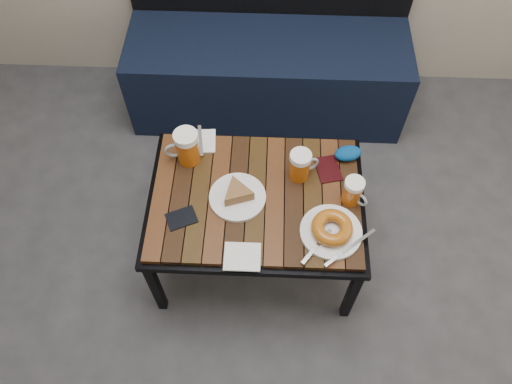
{
  "coord_description": "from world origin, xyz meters",
  "views": [
    {
      "loc": [
        -0.1,
        -0.19,
        2.09
      ],
      "look_at": [
        -0.14,
        0.83,
        0.5
      ],
      "focal_mm": 35.0,
      "sensor_mm": 36.0,
      "label": 1
    }
  ],
  "objects_px": {
    "bench": "(268,65)",
    "plate_pie": "(237,195)",
    "passport_navy": "(181,218)",
    "cafe_table": "(256,202)",
    "passport_burgundy": "(328,169)",
    "knit_pouch": "(348,153)",
    "beer_mug_centre": "(300,165)",
    "beer_mug_left": "(187,147)",
    "beer_mug_right": "(353,191)",
    "plate_bagel": "(332,230)"
  },
  "relations": [
    {
      "from": "beer_mug_centre",
      "to": "beer_mug_right",
      "type": "bearing_deg",
      "value": -50.68
    },
    {
      "from": "bench",
      "to": "passport_burgundy",
      "type": "height_order",
      "value": "bench"
    },
    {
      "from": "cafe_table",
      "to": "knit_pouch",
      "type": "bearing_deg",
      "value": 29.29
    },
    {
      "from": "passport_burgundy",
      "to": "plate_bagel",
      "type": "bearing_deg",
      "value": -103.73
    },
    {
      "from": "bench",
      "to": "plate_pie",
      "type": "relative_size",
      "value": 6.43
    },
    {
      "from": "beer_mug_centre",
      "to": "passport_navy",
      "type": "bearing_deg",
      "value": -175.88
    },
    {
      "from": "cafe_table",
      "to": "passport_burgundy",
      "type": "xyz_separation_m",
      "value": [
        0.28,
        0.14,
        0.05
      ]
    },
    {
      "from": "passport_navy",
      "to": "knit_pouch",
      "type": "distance_m",
      "value": 0.71
    },
    {
      "from": "beer_mug_centre",
      "to": "plate_bagel",
      "type": "bearing_deg",
      "value": -87.7
    },
    {
      "from": "knit_pouch",
      "to": "bench",
      "type": "bearing_deg",
      "value": 114.82
    },
    {
      "from": "beer_mug_right",
      "to": "passport_navy",
      "type": "relative_size",
      "value": 1.1
    },
    {
      "from": "passport_navy",
      "to": "knit_pouch",
      "type": "height_order",
      "value": "knit_pouch"
    },
    {
      "from": "beer_mug_right",
      "to": "passport_navy",
      "type": "distance_m",
      "value": 0.65
    },
    {
      "from": "beer_mug_left",
      "to": "beer_mug_right",
      "type": "distance_m",
      "value": 0.66
    },
    {
      "from": "passport_navy",
      "to": "knit_pouch",
      "type": "xyz_separation_m",
      "value": [
        0.63,
        0.31,
        0.02
      ]
    },
    {
      "from": "plate_bagel",
      "to": "passport_navy",
      "type": "distance_m",
      "value": 0.56
    },
    {
      "from": "beer_mug_left",
      "to": "beer_mug_right",
      "type": "xyz_separation_m",
      "value": [
        0.64,
        -0.17,
        -0.02
      ]
    },
    {
      "from": "beer_mug_left",
      "to": "passport_burgundy",
      "type": "xyz_separation_m",
      "value": [
        0.56,
        -0.03,
        -0.07
      ]
    },
    {
      "from": "beer_mug_centre",
      "to": "beer_mug_right",
      "type": "xyz_separation_m",
      "value": [
        0.2,
        -0.11,
        -0.01
      ]
    },
    {
      "from": "beer_mug_left",
      "to": "plate_pie",
      "type": "bearing_deg",
      "value": 129.9
    },
    {
      "from": "bench",
      "to": "passport_navy",
      "type": "height_order",
      "value": "bench"
    },
    {
      "from": "cafe_table",
      "to": "passport_navy",
      "type": "bearing_deg",
      "value": -157.97
    },
    {
      "from": "beer_mug_left",
      "to": "plate_bagel",
      "type": "relative_size",
      "value": 0.56
    },
    {
      "from": "plate_pie",
      "to": "plate_bagel",
      "type": "xyz_separation_m",
      "value": [
        0.35,
        -0.14,
        0.0
      ]
    },
    {
      "from": "bench",
      "to": "beer_mug_centre",
      "type": "xyz_separation_m",
      "value": [
        0.14,
        -0.83,
        0.27
      ]
    },
    {
      "from": "beer_mug_left",
      "to": "bench",
      "type": "bearing_deg",
      "value": -120.95
    },
    {
      "from": "plate_bagel",
      "to": "passport_burgundy",
      "type": "height_order",
      "value": "plate_bagel"
    },
    {
      "from": "passport_navy",
      "to": "passport_burgundy",
      "type": "relative_size",
      "value": 0.87
    },
    {
      "from": "beer_mug_left",
      "to": "beer_mug_right",
      "type": "bearing_deg",
      "value": 155.76
    },
    {
      "from": "plate_pie",
      "to": "plate_bagel",
      "type": "height_order",
      "value": "plate_bagel"
    },
    {
      "from": "plate_bagel",
      "to": "beer_mug_left",
      "type": "bearing_deg",
      "value": 150.54
    },
    {
      "from": "beer_mug_centre",
      "to": "passport_burgundy",
      "type": "bearing_deg",
      "value": -6.39
    },
    {
      "from": "cafe_table",
      "to": "passport_navy",
      "type": "xyz_separation_m",
      "value": [
        -0.27,
        -0.11,
        0.05
      ]
    },
    {
      "from": "knit_pouch",
      "to": "plate_bagel",
      "type": "bearing_deg",
      "value": -102.81
    },
    {
      "from": "cafe_table",
      "to": "knit_pouch",
      "type": "distance_m",
      "value": 0.42
    },
    {
      "from": "beer_mug_centre",
      "to": "plate_pie",
      "type": "bearing_deg",
      "value": -175.64
    },
    {
      "from": "plate_pie",
      "to": "cafe_table",
      "type": "bearing_deg",
      "value": 10.11
    },
    {
      "from": "bench",
      "to": "plate_pie",
      "type": "distance_m",
      "value": 0.97
    },
    {
      "from": "cafe_table",
      "to": "passport_burgundy",
      "type": "height_order",
      "value": "passport_burgundy"
    },
    {
      "from": "beer_mug_centre",
      "to": "passport_navy",
      "type": "distance_m",
      "value": 0.49
    },
    {
      "from": "beer_mug_left",
      "to": "knit_pouch",
      "type": "distance_m",
      "value": 0.64
    },
    {
      "from": "beer_mug_centre",
      "to": "knit_pouch",
      "type": "bearing_deg",
      "value": 4.79
    },
    {
      "from": "beer_mug_left",
      "to": "passport_navy",
      "type": "height_order",
      "value": "beer_mug_left"
    },
    {
      "from": "beer_mug_left",
      "to": "passport_burgundy",
      "type": "bearing_deg",
      "value": 167.5
    },
    {
      "from": "bench",
      "to": "passport_burgundy",
      "type": "xyz_separation_m",
      "value": [
        0.26,
        -0.79,
        0.2
      ]
    },
    {
      "from": "cafe_table",
      "to": "beer_mug_left",
      "type": "height_order",
      "value": "beer_mug_left"
    },
    {
      "from": "bench",
      "to": "beer_mug_right",
      "type": "relative_size",
      "value": 11.69
    },
    {
      "from": "bench",
      "to": "cafe_table",
      "type": "distance_m",
      "value": 0.94
    },
    {
      "from": "beer_mug_left",
      "to": "passport_burgundy",
      "type": "distance_m",
      "value": 0.56
    },
    {
      "from": "passport_burgundy",
      "to": "knit_pouch",
      "type": "relative_size",
      "value": 1.14
    }
  ]
}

